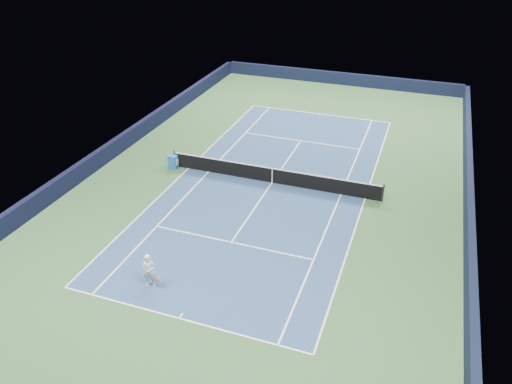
% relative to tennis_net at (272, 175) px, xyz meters
% --- Properties ---
extents(ground, '(40.00, 40.00, 0.00)m').
position_rel_tennis_net_xyz_m(ground, '(0.00, 0.00, -0.50)').
color(ground, '#2B4F2B').
rests_on(ground, ground).
extents(wall_far, '(22.00, 0.35, 1.10)m').
position_rel_tennis_net_xyz_m(wall_far, '(0.00, 19.82, 0.05)').
color(wall_far, black).
rests_on(wall_far, ground).
extents(wall_right, '(0.35, 40.00, 1.10)m').
position_rel_tennis_net_xyz_m(wall_right, '(10.82, 0.00, 0.05)').
color(wall_right, black).
rests_on(wall_right, ground).
extents(wall_left, '(0.35, 40.00, 1.10)m').
position_rel_tennis_net_xyz_m(wall_left, '(-10.82, 0.00, 0.05)').
color(wall_left, black).
rests_on(wall_left, ground).
extents(court_surface, '(10.97, 23.77, 0.01)m').
position_rel_tennis_net_xyz_m(court_surface, '(0.00, 0.00, -0.50)').
color(court_surface, navy).
rests_on(court_surface, ground).
extents(baseline_far, '(10.97, 0.08, 0.00)m').
position_rel_tennis_net_xyz_m(baseline_far, '(0.00, 11.88, -0.50)').
color(baseline_far, white).
rests_on(baseline_far, ground).
extents(baseline_near, '(10.97, 0.08, 0.00)m').
position_rel_tennis_net_xyz_m(baseline_near, '(0.00, -11.88, -0.50)').
color(baseline_near, white).
rests_on(baseline_near, ground).
extents(sideline_doubles_right, '(0.08, 23.77, 0.00)m').
position_rel_tennis_net_xyz_m(sideline_doubles_right, '(5.49, 0.00, -0.50)').
color(sideline_doubles_right, white).
rests_on(sideline_doubles_right, ground).
extents(sideline_doubles_left, '(0.08, 23.77, 0.00)m').
position_rel_tennis_net_xyz_m(sideline_doubles_left, '(-5.49, 0.00, -0.50)').
color(sideline_doubles_left, white).
rests_on(sideline_doubles_left, ground).
extents(sideline_singles_right, '(0.08, 23.77, 0.00)m').
position_rel_tennis_net_xyz_m(sideline_singles_right, '(4.12, 0.00, -0.50)').
color(sideline_singles_right, white).
rests_on(sideline_singles_right, ground).
extents(sideline_singles_left, '(0.08, 23.77, 0.00)m').
position_rel_tennis_net_xyz_m(sideline_singles_left, '(-4.12, 0.00, -0.50)').
color(sideline_singles_left, white).
rests_on(sideline_singles_left, ground).
extents(service_line_far, '(8.23, 0.08, 0.00)m').
position_rel_tennis_net_xyz_m(service_line_far, '(0.00, 6.40, -0.50)').
color(service_line_far, white).
rests_on(service_line_far, ground).
extents(service_line_near, '(8.23, 0.08, 0.00)m').
position_rel_tennis_net_xyz_m(service_line_near, '(0.00, -6.40, -0.50)').
color(service_line_near, white).
rests_on(service_line_near, ground).
extents(center_service_line, '(0.08, 12.80, 0.00)m').
position_rel_tennis_net_xyz_m(center_service_line, '(0.00, 0.00, -0.50)').
color(center_service_line, white).
rests_on(center_service_line, ground).
extents(center_mark_far, '(0.08, 0.30, 0.00)m').
position_rel_tennis_net_xyz_m(center_mark_far, '(0.00, 11.73, -0.50)').
color(center_mark_far, white).
rests_on(center_mark_far, ground).
extents(center_mark_near, '(0.08, 0.30, 0.00)m').
position_rel_tennis_net_xyz_m(center_mark_near, '(0.00, -11.73, -0.50)').
color(center_mark_near, white).
rests_on(center_mark_near, ground).
extents(tennis_net, '(12.90, 0.10, 1.07)m').
position_rel_tennis_net_xyz_m(tennis_net, '(0.00, 0.00, 0.00)').
color(tennis_net, black).
rests_on(tennis_net, ground).
extents(sponsor_cube, '(0.59, 0.48, 0.84)m').
position_rel_tennis_net_xyz_m(sponsor_cube, '(-6.40, -0.23, -0.08)').
color(sponsor_cube, blue).
rests_on(sponsor_cube, ground).
extents(tennis_player, '(0.79, 1.29, 2.45)m').
position_rel_tennis_net_xyz_m(tennis_player, '(-2.07, -10.51, 0.30)').
color(tennis_player, white).
rests_on(tennis_player, ground).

